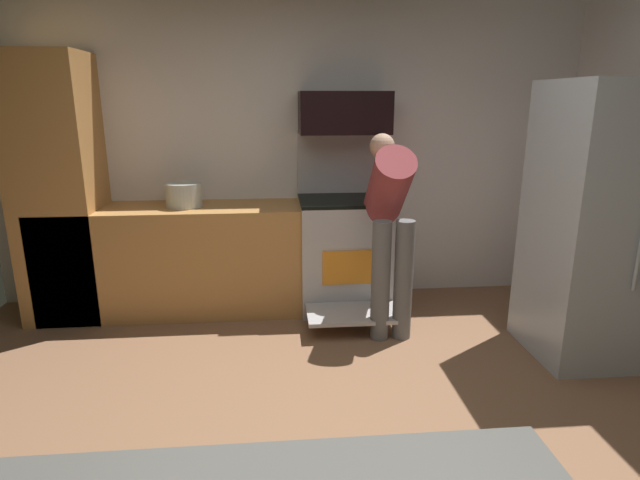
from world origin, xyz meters
TOP-DOWN VIEW (x-y plane):
  - ground_plane at (0.00, 0.00)m, footprint 5.20×4.80m
  - wall_back at (0.00, 2.34)m, footprint 5.20×0.12m
  - lower_cabinet_run at (-0.90, 1.98)m, footprint 2.40×0.60m
  - cabinet_column at (-1.90, 1.98)m, footprint 0.60×0.60m
  - oven_range at (0.39, 1.96)m, footprint 0.76×1.06m
  - microwave at (0.39, 2.06)m, footprint 0.74×0.38m
  - refrigerator at (2.03, 0.94)m, footprint 0.89×0.78m
  - person_cook at (0.65, 1.45)m, footprint 0.31×0.70m
  - stock_pot at (-0.93, 1.98)m, footprint 0.29×0.29m

SIDE VIEW (x-z plane):
  - ground_plane at x=0.00m, z-range -0.02..0.00m
  - lower_cabinet_run at x=-0.90m, z-range 0.00..0.90m
  - oven_range at x=0.39m, z-range -0.23..1.24m
  - person_cook at x=0.65m, z-range 0.16..1.65m
  - refrigerator at x=2.03m, z-range 0.00..1.87m
  - stock_pot at x=-0.93m, z-range 0.90..1.10m
  - cabinet_column at x=-1.90m, z-range 0.00..2.10m
  - wall_back at x=0.00m, z-range 0.00..2.60m
  - microwave at x=0.39m, z-range 1.47..1.81m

